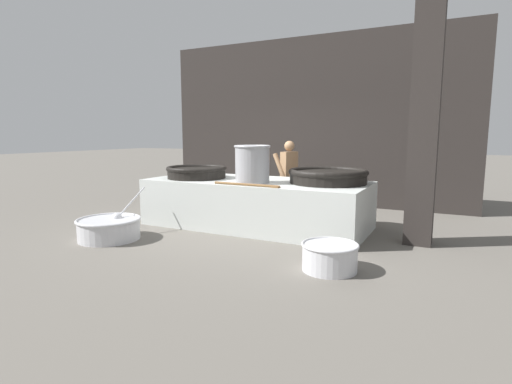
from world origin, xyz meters
The scene contains 11 objects.
ground_plane centered at (0.00, 0.00, 0.00)m, with size 60.00×60.00×0.00m, color #666059.
back_wall centered at (0.00, 2.85, 1.92)m, with size 7.29×0.24×3.84m, color #2D2826.
support_pillar centered at (2.69, 0.08, 1.92)m, with size 0.39×0.39×3.84m, color #2D2826.
hearth_platform centered at (0.00, 0.00, 0.41)m, with size 3.89×1.64×0.82m.
giant_wok_near centered at (-1.16, -0.15, 0.94)m, with size 1.11×1.11×0.22m.
giant_wok_far centered at (1.24, 0.19, 0.95)m, with size 1.31×1.31×0.24m.
stock_pot centered at (0.11, -0.36, 1.15)m, with size 0.61×0.61×0.63m.
stirring_paddle centered at (0.24, -0.72, 0.84)m, with size 1.15×0.10×0.04m.
cook centered at (0.09, 1.31, 0.81)m, with size 0.40×0.58×1.50m.
prep_bowl_vegetables centered at (-1.64, -1.84, 0.19)m, with size 0.98×1.27×0.75m.
prep_bowl_meat centered at (1.85, -1.69, 0.18)m, with size 0.69×0.69×0.33m.
Camera 1 is at (3.15, -6.23, 1.63)m, focal length 28.00 mm.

